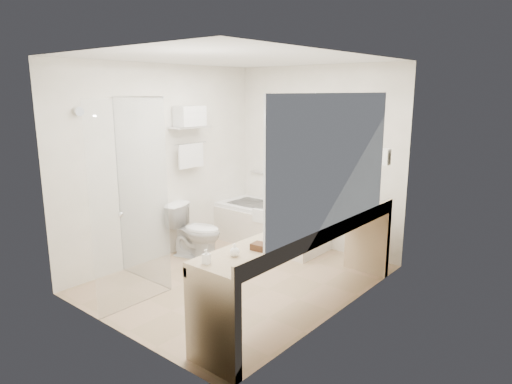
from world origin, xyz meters
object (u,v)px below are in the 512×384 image
Objects in this scene: water_bottle_left at (333,209)px; vanity_counter at (307,250)px; toilet at (196,231)px; bathtub at (271,225)px; amenity_basket at (262,247)px.

vanity_counter is at bearing -87.05° from water_bottle_left.
water_bottle_left is at bearing 92.95° from vanity_counter.
toilet is 2.05m from water_bottle_left.
bathtub is at bearing -39.39° from toilet.
bathtub is 2.09m from vanity_counter.
bathtub is 1.85m from water_bottle_left.
bathtub is 9.37× the size of amenity_basket.
bathtub is 7.44× the size of water_bottle_left.
amenity_basket is at bearing -87.78° from vanity_counter.
vanity_counter reaches higher than toilet.
bathtub is at bearing 126.14° from amenity_basket.
bathtub is 2.70m from amenity_basket.
vanity_counter is 0.77m from amenity_basket.
vanity_counter reaches higher than amenity_basket.
toilet is (-0.45, -1.05, 0.08)m from bathtub.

